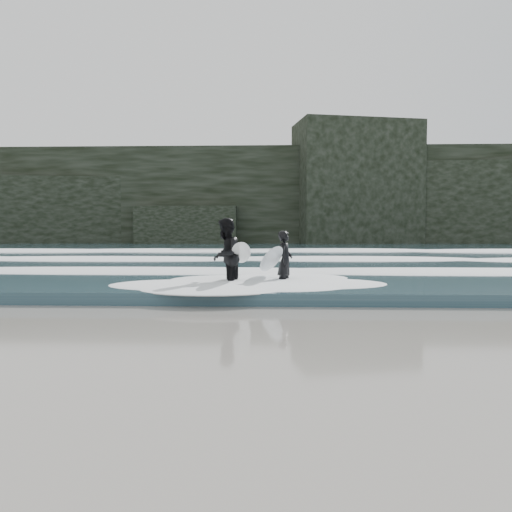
% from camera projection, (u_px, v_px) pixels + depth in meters
% --- Properties ---
extents(ground, '(120.00, 120.00, 0.00)m').
position_uv_depth(ground, '(228.00, 336.00, 8.15)').
color(ground, olive).
rests_on(ground, ground).
extents(sea, '(90.00, 52.00, 0.30)m').
position_uv_depth(sea, '(264.00, 250.00, 37.08)').
color(sea, '#294450').
rests_on(sea, ground).
extents(headland, '(70.00, 9.00, 10.00)m').
position_uv_depth(headland, '(268.00, 199.00, 53.78)').
color(headland, black).
rests_on(headland, ground).
extents(foam_near, '(60.00, 3.20, 0.20)m').
position_uv_depth(foam_near, '(252.00, 268.00, 17.11)').
color(foam_near, white).
rests_on(foam_near, sea).
extents(foam_mid, '(60.00, 4.00, 0.24)m').
position_uv_depth(foam_mid, '(259.00, 256.00, 24.09)').
color(foam_mid, white).
rests_on(foam_mid, sea).
extents(foam_far, '(60.00, 4.80, 0.30)m').
position_uv_depth(foam_far, '(263.00, 249.00, 33.07)').
color(foam_far, white).
rests_on(foam_far, sea).
extents(surfer_left, '(1.14, 1.89, 1.70)m').
position_uv_depth(surfer_left, '(282.00, 261.00, 14.07)').
color(surfer_left, black).
rests_on(surfer_left, ground).
extents(surfer_right, '(1.21, 1.90, 2.04)m').
position_uv_depth(surfer_right, '(227.00, 256.00, 13.45)').
color(surfer_right, black).
rests_on(surfer_right, ground).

